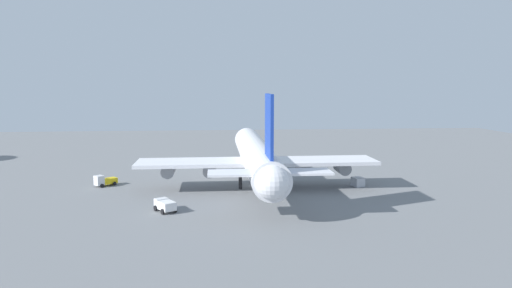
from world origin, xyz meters
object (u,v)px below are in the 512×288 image
object	(u,v)px
pushback_tractor	(105,181)
safety_cone_nose	(248,163)
cargo_airplane	(256,156)
catering_truck	(165,205)
cargo_container_fore	(358,182)

from	to	relation	value
pushback_tractor	safety_cone_nose	xyz separation A→B (m)	(24.78, -32.16, -0.84)
cargo_airplane	pushback_tractor	xyz separation A→B (m)	(2.73, 31.80, -5.33)
safety_cone_nose	catering_truck	bearing A→B (deg)	159.21
cargo_airplane	safety_cone_nose	xyz separation A→B (m)	(27.52, -0.36, -6.17)
catering_truck	cargo_airplane	bearing A→B (deg)	-42.94
cargo_container_fore	safety_cone_nose	distance (m)	36.30
cargo_airplane	pushback_tractor	distance (m)	32.36
catering_truck	cargo_container_fore	xyz separation A→B (m)	(16.23, -38.39, -0.23)
cargo_airplane	catering_truck	size ratio (longest dim) A/B	12.62
catering_truck	safety_cone_nose	world-z (taller)	catering_truck
cargo_airplane	safety_cone_nose	world-z (taller)	cargo_airplane
cargo_airplane	cargo_container_fore	distance (m)	22.16
cargo_airplane	pushback_tractor	world-z (taller)	cargo_airplane
pushback_tractor	cargo_container_fore	distance (m)	53.37
cargo_airplane	safety_cone_nose	distance (m)	28.20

